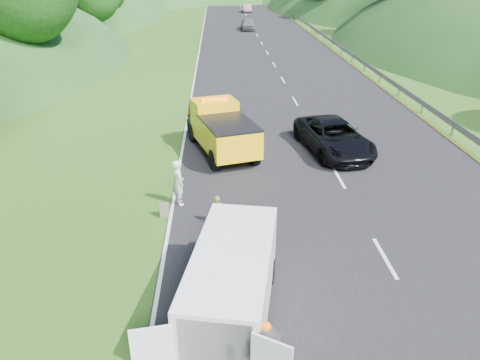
{
  "coord_description": "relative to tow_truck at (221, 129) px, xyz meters",
  "views": [
    {
      "loc": [
        -2.12,
        -13.92,
        8.42
      ],
      "look_at": [
        -1.37,
        1.22,
        1.3
      ],
      "focal_mm": 35.0,
      "sensor_mm": 36.0,
      "label": 1
    }
  ],
  "objects": [
    {
      "name": "child",
      "position": [
        -0.21,
        -6.88,
        -1.19
      ],
      "size": [
        0.59,
        0.51,
        1.07
      ],
      "primitive_type": "imported",
      "rotation": [
        0.0,
        0.0,
        -0.22
      ],
      "color": "#BEBE65",
      "rests_on": "ground"
    },
    {
      "name": "spare_tire",
      "position": [
        0.23,
        -12.52,
        -1.19
      ],
      "size": [
        0.59,
        0.59,
        0.2
      ],
      "primitive_type": "cylinder",
      "color": "black",
      "rests_on": "ground"
    },
    {
      "name": "ground",
      "position": [
        1.97,
        -7.23,
        -1.19
      ],
      "size": [
        320.0,
        320.0,
        0.0
      ],
      "primitive_type": "plane",
      "color": "#38661E",
      "rests_on": "ground"
    },
    {
      "name": "dist_car_b",
      "position": [
        5.48,
        67.49,
        -1.19
      ],
      "size": [
        1.47,
        4.21,
        1.39
      ],
      "primitive_type": "imported",
      "color": "#7E545B",
      "rests_on": "ground"
    },
    {
      "name": "road_surface",
      "position": [
        4.97,
        32.77,
        -1.18
      ],
      "size": [
        14.0,
        200.0,
        0.02
      ],
      "primitive_type": "cube",
      "color": "black",
      "rests_on": "ground"
    },
    {
      "name": "white_van",
      "position": [
        0.16,
        -11.51,
        -0.03
      ],
      "size": [
        3.53,
        6.15,
        2.06
      ],
      "rotation": [
        0.0,
        0.0,
        -0.19
      ],
      "color": "black",
      "rests_on": "ground"
    },
    {
      "name": "tree_line_right",
      "position": [
        24.97,
        52.77,
        -1.19
      ],
      "size": [
        14.0,
        140.0,
        14.0
      ],
      "primitive_type": null,
      "color": "#25591A",
      "rests_on": "ground"
    },
    {
      "name": "dist_car_a",
      "position": [
        4.14,
        43.99,
        -1.19
      ],
      "size": [
        1.81,
        4.51,
        1.54
      ],
      "primitive_type": "imported",
      "color": "#504F54",
      "rests_on": "ground"
    },
    {
      "name": "passing_suv",
      "position": [
        5.39,
        -0.25,
        -1.19
      ],
      "size": [
        3.41,
        5.79,
        1.51
      ],
      "primitive_type": "imported",
      "rotation": [
        0.0,
        0.0,
        0.17
      ],
      "color": "black",
      "rests_on": "ground"
    },
    {
      "name": "tow_truck",
      "position": [
        0.0,
        0.0,
        0.0
      ],
      "size": [
        3.61,
        6.02,
        2.44
      ],
      "rotation": [
        0.0,
        0.0,
        0.29
      ],
      "color": "black",
      "rests_on": "ground"
    },
    {
      "name": "guardrail",
      "position": [
        12.27,
        45.27,
        -1.19
      ],
      "size": [
        0.06,
        140.0,
        1.52
      ],
      "primitive_type": "cube",
      "color": "gray",
      "rests_on": "ground"
    },
    {
      "name": "suitcase",
      "position": [
        -2.15,
        -6.23,
        -0.92
      ],
      "size": [
        0.35,
        0.22,
        0.54
      ],
      "primitive_type": "cube",
      "rotation": [
        0.0,
        0.0,
        0.11
      ],
      "color": "brown",
      "rests_on": "ground"
    },
    {
      "name": "tree_line_left",
      "position": [
        -17.03,
        52.77,
        -1.19
      ],
      "size": [
        14.0,
        140.0,
        14.0
      ],
      "primitive_type": null,
      "color": "#25591A",
      "rests_on": "ground"
    },
    {
      "name": "woman",
      "position": [
        -1.67,
        -5.27,
        -1.19
      ],
      "size": [
        0.67,
        0.77,
        1.77
      ],
      "primitive_type": "imported",
      "rotation": [
        0.0,
        0.0,
        1.94
      ],
      "color": "silver",
      "rests_on": "ground"
    }
  ]
}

